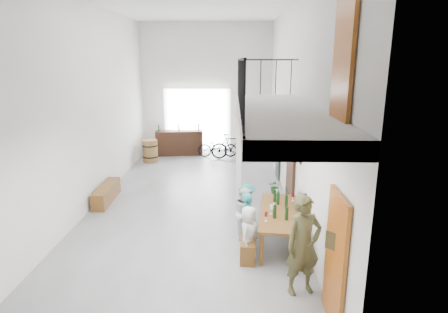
{
  "coord_description": "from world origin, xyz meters",
  "views": [
    {
      "loc": [
        1.15,
        -10.0,
        3.97
      ],
      "look_at": [
        0.91,
        -0.5,
        1.52
      ],
      "focal_mm": 30.0,
      "sensor_mm": 36.0,
      "label": 1
    }
  ],
  "objects_px": {
    "bench_inner": "(249,236)",
    "serving_counter": "(179,143)",
    "bicycle_near": "(218,147)",
    "tasting_table": "(281,215)",
    "host_standing": "(303,245)",
    "side_bench": "(107,193)",
    "oak_barrel": "(150,151)"
  },
  "relations": [
    {
      "from": "side_bench",
      "to": "oak_barrel",
      "type": "xyz_separation_m",
      "value": [
        0.33,
        4.37,
        0.21
      ]
    },
    {
      "from": "side_bench",
      "to": "serving_counter",
      "type": "bearing_deg",
      "value": 76.44
    },
    {
      "from": "serving_counter",
      "to": "bicycle_near",
      "type": "bearing_deg",
      "value": -17.97
    },
    {
      "from": "side_bench",
      "to": "serving_counter",
      "type": "relative_size",
      "value": 0.84
    },
    {
      "from": "side_bench",
      "to": "bicycle_near",
      "type": "bearing_deg",
      "value": 60.12
    },
    {
      "from": "bench_inner",
      "to": "host_standing",
      "type": "distance_m",
      "value": 2.03
    },
    {
      "from": "oak_barrel",
      "to": "bicycle_near",
      "type": "xyz_separation_m",
      "value": [
        2.67,
        0.86,
        -0.02
      ]
    },
    {
      "from": "host_standing",
      "to": "bench_inner",
      "type": "bearing_deg",
      "value": 98.7
    },
    {
      "from": "bench_inner",
      "to": "bicycle_near",
      "type": "relative_size",
      "value": 1.14
    },
    {
      "from": "side_bench",
      "to": "serving_counter",
      "type": "xyz_separation_m",
      "value": [
        1.34,
        5.55,
        0.29
      ]
    },
    {
      "from": "host_standing",
      "to": "bicycle_near",
      "type": "relative_size",
      "value": 1.09
    },
    {
      "from": "oak_barrel",
      "to": "serving_counter",
      "type": "bearing_deg",
      "value": 49.59
    },
    {
      "from": "tasting_table",
      "to": "serving_counter",
      "type": "xyz_separation_m",
      "value": [
        -3.36,
        8.07,
        -0.18
      ]
    },
    {
      "from": "tasting_table",
      "to": "side_bench",
      "type": "relative_size",
      "value": 1.36
    },
    {
      "from": "bicycle_near",
      "to": "oak_barrel",
      "type": "bearing_deg",
      "value": 104.53
    },
    {
      "from": "serving_counter",
      "to": "side_bench",
      "type": "bearing_deg",
      "value": -110.48
    },
    {
      "from": "bench_inner",
      "to": "serving_counter",
      "type": "xyz_separation_m",
      "value": [
        -2.67,
        8.1,
        0.31
      ]
    },
    {
      "from": "serving_counter",
      "to": "bicycle_near",
      "type": "height_order",
      "value": "serving_counter"
    },
    {
      "from": "tasting_table",
      "to": "oak_barrel",
      "type": "bearing_deg",
      "value": 129.17
    },
    {
      "from": "host_standing",
      "to": "bicycle_near",
      "type": "distance_m",
      "value": 9.67
    },
    {
      "from": "oak_barrel",
      "to": "tasting_table",
      "type": "bearing_deg",
      "value": -57.62
    },
    {
      "from": "bench_inner",
      "to": "serving_counter",
      "type": "height_order",
      "value": "serving_counter"
    },
    {
      "from": "tasting_table",
      "to": "host_standing",
      "type": "distance_m",
      "value": 1.75
    },
    {
      "from": "oak_barrel",
      "to": "serving_counter",
      "type": "xyz_separation_m",
      "value": [
        1.01,
        1.18,
        0.07
      ]
    },
    {
      "from": "tasting_table",
      "to": "oak_barrel",
      "type": "distance_m",
      "value": 8.16
    },
    {
      "from": "serving_counter",
      "to": "host_standing",
      "type": "relative_size",
      "value": 1.1
    },
    {
      "from": "tasting_table",
      "to": "bicycle_near",
      "type": "relative_size",
      "value": 1.37
    },
    {
      "from": "tasting_table",
      "to": "host_standing",
      "type": "bearing_deg",
      "value": -77.79
    },
    {
      "from": "bench_inner",
      "to": "oak_barrel",
      "type": "height_order",
      "value": "oak_barrel"
    },
    {
      "from": "bench_inner",
      "to": "host_standing",
      "type": "bearing_deg",
      "value": -59.93
    },
    {
      "from": "tasting_table",
      "to": "serving_counter",
      "type": "bearing_deg",
      "value": 119.39
    },
    {
      "from": "oak_barrel",
      "to": "serving_counter",
      "type": "height_order",
      "value": "serving_counter"
    }
  ]
}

